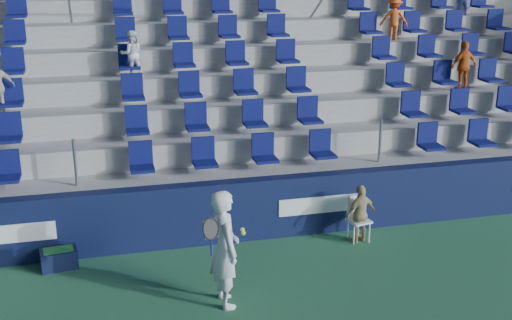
{
  "coord_description": "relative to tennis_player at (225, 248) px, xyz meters",
  "views": [
    {
      "loc": [
        -2.45,
        -7.97,
        5.26
      ],
      "look_at": [
        0.2,
        2.8,
        1.7
      ],
      "focal_mm": 45.0,
      "sensor_mm": 36.0,
      "label": 1
    }
  ],
  "objects": [
    {
      "name": "line_judge",
      "position": [
        2.94,
        1.64,
        -0.38
      ],
      "size": [
        0.72,
        0.47,
        1.14
      ],
      "primitive_type": "imported",
      "rotation": [
        0.0,
        0.0,
        3.45
      ],
      "color": "tan",
      "rests_on": "ground"
    },
    {
      "name": "ball_bin",
      "position": [
        -2.6,
        1.89,
        -0.76
      ],
      "size": [
        0.67,
        0.48,
        0.35
      ],
      "color": "#0E1536",
      "rests_on": "ground"
    },
    {
      "name": "grandstand",
      "position": [
        0.78,
        7.39,
        1.18
      ],
      "size": [
        24.0,
        8.17,
        6.63
      ],
      "color": "#A9A9A4",
      "rests_on": "ground"
    },
    {
      "name": "sponsor_wall",
      "position": [
        0.78,
        2.29,
        -0.35
      ],
      "size": [
        24.0,
        0.32,
        1.2
      ],
      "color": "#10173B",
      "rests_on": "ground"
    },
    {
      "name": "line_judge_chair",
      "position": [
        2.94,
        1.79,
        -0.45
      ],
      "size": [
        0.46,
        0.47,
        0.88
      ],
      "color": "white",
      "rests_on": "ground"
    },
    {
      "name": "tennis_player",
      "position": [
        0.0,
        0.0,
        0.0
      ],
      "size": [
        0.69,
        0.73,
        1.9
      ],
      "color": "silver",
      "rests_on": "ground"
    }
  ]
}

